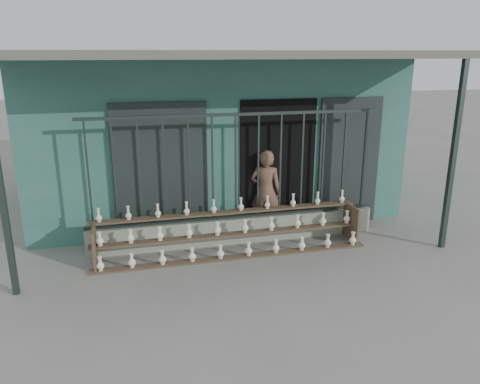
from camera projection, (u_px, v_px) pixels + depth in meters
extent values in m
plane|color=slate|center=(256.00, 275.00, 6.96)|extent=(60.00, 60.00, 0.00)
cube|color=#306558|center=(205.00, 126.00, 10.50)|extent=(7.00, 5.00, 3.20)
cube|color=black|center=(277.00, 166.00, 8.52)|extent=(1.40, 0.12, 2.40)
cube|color=black|center=(161.00, 173.00, 8.00)|extent=(1.60, 0.08, 2.40)
cube|color=black|center=(348.00, 162.00, 8.80)|extent=(1.20, 0.08, 2.40)
cube|color=#59544C|center=(237.00, 54.00, 7.17)|extent=(7.40, 2.00, 0.12)
cube|color=#283330|center=(0.00, 185.00, 5.98)|extent=(0.08, 0.08, 3.10)
cube|color=#283330|center=(453.00, 158.00, 7.52)|extent=(0.08, 0.08, 3.10)
cube|color=#919E87|center=(236.00, 230.00, 8.11)|extent=(5.00, 0.20, 0.45)
cube|color=#283330|center=(88.00, 175.00, 7.24)|extent=(0.03, 0.03, 1.80)
cube|color=#283330|center=(114.00, 174.00, 7.33)|extent=(0.03, 0.03, 1.80)
cube|color=#283330|center=(140.00, 172.00, 7.42)|extent=(0.03, 0.03, 1.80)
cube|color=#283330|center=(165.00, 171.00, 7.51)|extent=(0.03, 0.03, 1.80)
cube|color=#283330|center=(189.00, 170.00, 7.60)|extent=(0.03, 0.03, 1.80)
cube|color=#283330|center=(213.00, 168.00, 7.69)|extent=(0.03, 0.03, 1.80)
cube|color=#283330|center=(236.00, 167.00, 7.78)|extent=(0.03, 0.03, 1.80)
cube|color=#283330|center=(258.00, 166.00, 7.87)|extent=(0.03, 0.03, 1.80)
cube|color=#283330|center=(280.00, 164.00, 7.96)|extent=(0.03, 0.03, 1.80)
cube|color=#283330|center=(302.00, 163.00, 8.05)|extent=(0.03, 0.03, 1.80)
cube|color=#283330|center=(323.00, 162.00, 8.14)|extent=(0.03, 0.03, 1.80)
cube|color=#283330|center=(344.00, 161.00, 8.23)|extent=(0.03, 0.03, 1.80)
cube|color=#283330|center=(364.00, 159.00, 8.32)|extent=(0.03, 0.03, 1.80)
cube|color=#283330|center=(236.00, 114.00, 7.53)|extent=(5.00, 0.04, 0.05)
cube|color=#283330|center=(236.00, 216.00, 8.03)|extent=(5.00, 0.04, 0.05)
cube|color=brown|center=(235.00, 257.00, 7.52)|extent=(4.50, 0.18, 0.03)
cube|color=brown|center=(231.00, 234.00, 7.67)|extent=(4.50, 0.18, 0.03)
cube|color=brown|center=(228.00, 212.00, 7.81)|extent=(4.50, 0.18, 0.03)
cube|color=brown|center=(95.00, 247.00, 7.17)|extent=(0.04, 0.55, 0.64)
cube|color=brown|center=(351.00, 223.00, 8.16)|extent=(0.04, 0.55, 0.64)
imported|color=brown|center=(266.00, 192.00, 8.43)|extent=(0.66, 0.57, 1.54)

